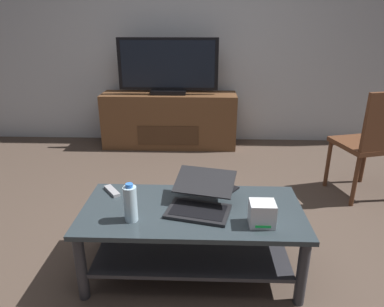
# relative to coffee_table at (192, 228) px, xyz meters

# --- Properties ---
(ground_plane) EXTENTS (7.68, 7.68, 0.00)m
(ground_plane) POSITION_rel_coffee_table_xyz_m (-0.03, 0.16, -0.30)
(ground_plane) COLOR #4C3D33
(back_wall) EXTENTS (6.40, 0.12, 2.80)m
(back_wall) POSITION_rel_coffee_table_xyz_m (-0.03, 2.59, 1.10)
(back_wall) COLOR silver
(back_wall) RESTS_ON ground
(coffee_table) EXTENTS (1.28, 0.61, 0.43)m
(coffee_table) POSITION_rel_coffee_table_xyz_m (0.00, 0.00, 0.00)
(coffee_table) COLOR #2D383D
(coffee_table) RESTS_ON ground
(media_cabinet) EXTENTS (1.58, 0.41, 0.64)m
(media_cabinet) POSITION_rel_coffee_table_xyz_m (-0.35, 2.27, 0.02)
(media_cabinet) COLOR brown
(media_cabinet) RESTS_ON ground
(television) EXTENTS (1.14, 0.20, 0.63)m
(television) POSITION_rel_coffee_table_xyz_m (-0.35, 2.25, 0.65)
(television) COLOR black
(television) RESTS_ON media_cabinet
(dining_chair) EXTENTS (0.54, 0.54, 0.95)m
(dining_chair) POSITION_rel_coffee_table_xyz_m (1.46, 0.99, 0.23)
(dining_chair) COLOR #59331E
(dining_chair) RESTS_ON ground
(laptop) EXTENTS (0.43, 0.45, 0.17)m
(laptop) POSITION_rel_coffee_table_xyz_m (0.05, 0.02, 0.19)
(laptop) COLOR black
(laptop) RESTS_ON coffee_table
(router_box) EXTENTS (0.13, 0.12, 0.13)m
(router_box) POSITION_rel_coffee_table_xyz_m (0.38, -0.15, 0.20)
(router_box) COLOR silver
(router_box) RESTS_ON coffee_table
(water_bottle_near) EXTENTS (0.07, 0.07, 0.22)m
(water_bottle_near) POSITION_rel_coffee_table_xyz_m (-0.33, -0.13, 0.24)
(water_bottle_near) COLOR silver
(water_bottle_near) RESTS_ON coffee_table
(cell_phone) EXTENTS (0.14, 0.15, 0.01)m
(cell_phone) POSITION_rel_coffee_table_xyz_m (0.23, 0.23, 0.14)
(cell_phone) COLOR black
(cell_phone) RESTS_ON coffee_table
(tv_remote) EXTENTS (0.13, 0.15, 0.02)m
(tv_remote) POSITION_rel_coffee_table_xyz_m (-0.52, 0.19, 0.14)
(tv_remote) COLOR #99999E
(tv_remote) RESTS_ON coffee_table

